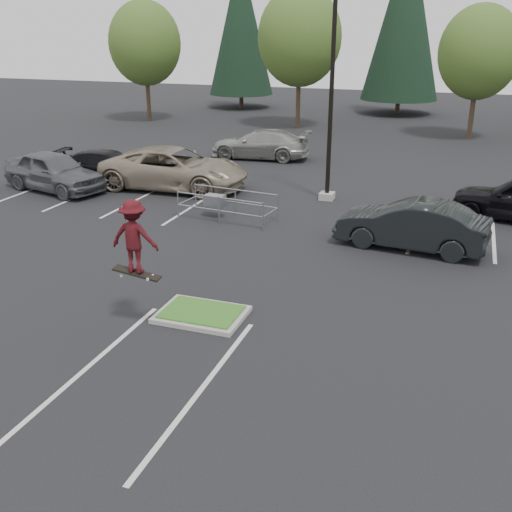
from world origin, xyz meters
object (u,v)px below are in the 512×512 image
(skateboarder, at_px, (134,237))
(car_l_black, at_px, (108,167))
(conif_b, at_px, (405,15))
(car_l_tan, at_px, (174,169))
(decid_b, at_px, (300,40))
(light_pole, at_px, (332,90))
(car_r_charc, at_px, (412,225))
(decid_c, at_px, (479,55))
(conif_a, at_px, (241,25))
(decid_a, at_px, (145,46))
(car_far_silver, at_px, (260,144))
(cart_corral, at_px, (218,201))
(car_l_grey, at_px, (53,171))

(skateboarder, distance_m, car_l_black, 15.37)
(conif_b, distance_m, car_l_tan, 30.51)
(decid_b, distance_m, conif_b, 11.78)
(car_l_black, bearing_deg, light_pole, -94.70)
(conif_b, relative_size, car_l_black, 2.77)
(skateboarder, distance_m, car_r_charc, 9.94)
(decid_c, bearing_deg, car_l_black, -131.10)
(car_l_black, bearing_deg, car_r_charc, -114.67)
(conif_b, bearing_deg, light_pole, -88.99)
(conif_b, xyz_separation_m, car_l_black, (-10.00, -29.00, -7.09))
(light_pole, relative_size, conif_a, 0.78)
(decid_a, bearing_deg, car_far_silver, -39.92)
(skateboarder, bearing_deg, car_l_tan, -72.06)
(decid_a, bearing_deg, skateboarder, -61.56)
(conif_a, distance_m, car_l_black, 29.47)
(cart_corral, bearing_deg, light_pole, 56.30)
(decid_a, xyz_separation_m, car_l_tan, (11.51, -18.53, -4.65))
(car_l_tan, bearing_deg, conif_a, 12.60)
(skateboarder, bearing_deg, car_l_black, -59.90)
(conif_b, bearing_deg, car_far_silver, -103.18)
(light_pole, xyz_separation_m, car_l_black, (-10.50, -0.50, -3.80))
(conif_b, height_order, car_far_silver, conif_b)
(cart_corral, relative_size, car_l_black, 0.74)
(car_l_black, relative_size, car_l_grey, 1.01)
(car_l_grey, xyz_separation_m, car_r_charc, (16.00, -2.39, -0.07))
(light_pole, bearing_deg, car_l_tan, -175.91)
(decid_c, relative_size, conif_b, 0.58)
(conif_a, bearing_deg, decid_a, -111.91)
(car_far_silver, bearing_deg, conif_a, -160.53)
(light_pole, distance_m, decid_a, 25.86)
(decid_a, bearing_deg, cart_corral, -55.53)
(car_l_tan, height_order, car_l_black, car_l_tan)
(conif_a, height_order, cart_corral, conif_a)
(skateboarder, bearing_deg, decid_a, -66.60)
(car_l_tan, bearing_deg, car_far_silver, -13.24)
(car_far_silver, bearing_deg, conif_b, 162.94)
(conif_b, xyz_separation_m, car_l_tan, (-6.50, -29.00, -6.92))
(decid_c, xyz_separation_m, car_l_grey, (-17.49, -20.44, -4.37))
(conif_a, bearing_deg, car_far_silver, -66.65)
(decid_c, distance_m, car_l_tan, 22.60)
(conif_b, distance_m, car_far_silver, 23.03)
(decid_a, relative_size, skateboarder, 4.59)
(car_l_grey, height_order, car_r_charc, car_l_grey)
(decid_c, height_order, conif_b, conif_b)
(decid_c, xyz_separation_m, conif_a, (-19.99, 10.17, 1.84))
(cart_corral, bearing_deg, conif_b, 92.05)
(light_pole, relative_size, decid_b, 1.05)
(car_l_grey, relative_size, car_r_charc, 1.05)
(light_pole, distance_m, conif_a, 31.63)
(car_far_silver, bearing_deg, car_l_black, -37.05)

